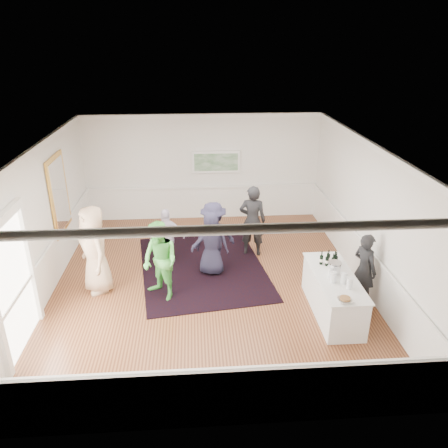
{
  "coord_description": "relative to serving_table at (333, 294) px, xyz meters",
  "views": [
    {
      "loc": [
        -0.26,
        -8.67,
        5.25
      ],
      "look_at": [
        0.37,
        0.2,
        1.39
      ],
      "focal_mm": 35.0,
      "sensor_mm": 36.0,
      "label": 1
    }
  ],
  "objects": [
    {
      "name": "juice_pitchers",
      "position": [
        -0.01,
        -0.25,
        0.54
      ],
      "size": [
        0.36,
        0.57,
        0.24
      ],
      "color": "#68B540",
      "rests_on": "serving_table"
    },
    {
      "name": "wall_left",
      "position": [
        -5.98,
        1.31,
        1.17
      ],
      "size": [
        0.02,
        8.0,
        3.2
      ],
      "primitive_type": "cube",
      "color": "white",
      "rests_on": "floor"
    },
    {
      "name": "wine_bottles",
      "position": [
        0.03,
        0.48,
        0.58
      ],
      "size": [
        0.37,
        0.24,
        0.31
      ],
      "color": "black",
      "rests_on": "serving_table"
    },
    {
      "name": "bartender",
      "position": [
        0.72,
        0.32,
        0.37
      ],
      "size": [
        0.6,
        0.69,
        1.6
      ],
      "primitive_type": "imported",
      "rotation": [
        0.0,
        0.0,
        2.02
      ],
      "color": "black",
      "rests_on": "floor"
    },
    {
      "name": "landscape_painting",
      "position": [
        -2.08,
        5.26,
        1.35
      ],
      "size": [
        1.44,
        0.06,
        0.66
      ],
      "color": "white",
      "rests_on": "wall_back"
    },
    {
      "name": "doorway",
      "position": [
        -5.92,
        -0.59,
        0.99
      ],
      "size": [
        0.1,
        1.78,
        2.56
      ],
      "color": "white",
      "rests_on": "wall_left"
    },
    {
      "name": "wall_front",
      "position": [
        -2.48,
        -2.69,
        1.17
      ],
      "size": [
        7.0,
        0.02,
        3.2
      ],
      "primitive_type": "cube",
      "color": "white",
      "rests_on": "floor"
    },
    {
      "name": "guest_lilac",
      "position": [
        -3.43,
        2.32,
        0.3
      ],
      "size": [
        0.86,
        0.37,
        1.46
      ],
      "primitive_type": "imported",
      "rotation": [
        0.0,
        0.0,
        3.12
      ],
      "color": "#BCB0C5",
      "rests_on": "floor"
    },
    {
      "name": "wainscoting",
      "position": [
        -2.48,
        1.31,
        0.07
      ],
      "size": [
        7.0,
        8.0,
        1.0
      ],
      "primitive_type": null,
      "color": "white",
      "rests_on": "floor"
    },
    {
      "name": "guest_tan",
      "position": [
        -4.93,
        1.24,
        0.57
      ],
      "size": [
        1.04,
        1.16,
        1.99
      ],
      "primitive_type": "imported",
      "rotation": [
        0.0,
        0.0,
        -1.04
      ],
      "color": "tan",
      "rests_on": "floor"
    },
    {
      "name": "guest_green",
      "position": [
        -3.5,
        0.84,
        0.44
      ],
      "size": [
        1.06,
        1.07,
        1.75
      ],
      "primitive_type": "imported",
      "rotation": [
        0.0,
        0.0,
        -0.81
      ],
      "color": "#51BB4B",
      "rests_on": "floor"
    },
    {
      "name": "ice_bucket",
      "position": [
        0.02,
        0.12,
        0.54
      ],
      "size": [
        0.26,
        0.26,
        0.25
      ],
      "primitive_type": "cylinder",
      "color": "silver",
      "rests_on": "serving_table"
    },
    {
      "name": "guest_dark_b",
      "position": [
        -1.3,
        2.73,
        0.5
      ],
      "size": [
        0.76,
        0.58,
        1.86
      ],
      "primitive_type": "imported",
      "rotation": [
        0.0,
        0.0,
        2.93
      ],
      "color": "black",
      "rests_on": "floor"
    },
    {
      "name": "serving_table",
      "position": [
        0.0,
        0.0,
        0.0
      ],
      "size": [
        0.8,
        2.11,
        0.85
      ],
      "color": "white",
      "rests_on": "floor"
    },
    {
      "name": "guest_navy",
      "position": [
        -2.37,
        1.82,
        0.36
      ],
      "size": [
        0.87,
        0.67,
        1.58
      ],
      "primitive_type": "imported",
      "rotation": [
        0.0,
        0.0,
        2.9
      ],
      "color": "#201E33",
      "rests_on": "floor"
    },
    {
      "name": "wall_back",
      "position": [
        -2.48,
        5.31,
        1.17
      ],
      "size": [
        7.0,
        0.02,
        3.2
      ],
      "primitive_type": "cube",
      "color": "white",
      "rests_on": "floor"
    },
    {
      "name": "area_rug",
      "position": [
        -2.6,
        2.08,
        -0.42
      ],
      "size": [
        3.39,
        4.16,
        0.02
      ],
      "primitive_type": "cube",
      "rotation": [
        0.0,
        0.0,
        0.14
      ],
      "color": "black",
      "rests_on": "floor"
    },
    {
      "name": "mirror",
      "position": [
        -5.93,
        2.61,
        1.37
      ],
      "size": [
        0.05,
        1.25,
        1.85
      ],
      "color": "gold",
      "rests_on": "wall_left"
    },
    {
      "name": "wall_right",
      "position": [
        1.02,
        1.31,
        1.17
      ],
      "size": [
        0.02,
        8.0,
        3.2
      ],
      "primitive_type": "cube",
      "color": "white",
      "rests_on": "floor"
    },
    {
      "name": "nut_bowl",
      "position": [
        -0.1,
        -0.88,
        0.46
      ],
      "size": [
        0.28,
        0.28,
        0.08
      ],
      "color": "white",
      "rests_on": "serving_table"
    },
    {
      "name": "guest_dark_a",
      "position": [
        -2.32,
        2.01,
        0.43
      ],
      "size": [
        1.26,
        0.97,
        1.72
      ],
      "primitive_type": "imported",
      "rotation": [
        0.0,
        0.0,
        3.49
      ],
      "color": "#201E33",
      "rests_on": "floor"
    },
    {
      "name": "ceiling",
      "position": [
        -2.48,
        1.31,
        2.77
      ],
      "size": [
        7.0,
        8.0,
        0.02
      ],
      "primitive_type": "cube",
      "color": "white",
      "rests_on": "wall_back"
    },
    {
      "name": "floor",
      "position": [
        -2.48,
        1.31,
        -0.43
      ],
      "size": [
        8.0,
        8.0,
        0.0
      ],
      "primitive_type": "plane",
      "color": "brown",
      "rests_on": "ground"
    }
  ]
}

